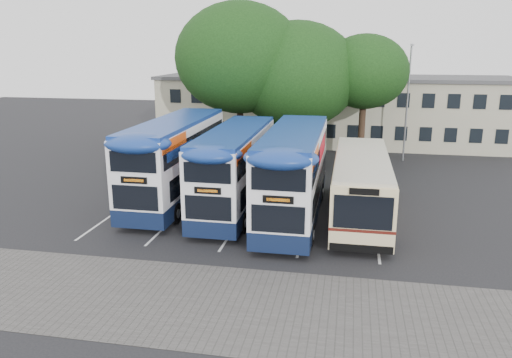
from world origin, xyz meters
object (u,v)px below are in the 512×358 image
object	(u,v)px
tree_right	(365,72)
bus_dd_right	(294,170)
tree_mid	(297,75)
tree_left	(240,58)
lamp_post	(408,97)
bus_dd_mid	(235,166)
bus_single	(361,182)
bus_dd_left	(176,157)

from	to	relation	value
tree_right	bus_dd_right	xyz separation A→B (m)	(-3.64, -13.50, -4.41)
tree_mid	tree_right	world-z (taller)	tree_mid
tree_left	bus_dd_right	xyz separation A→B (m)	(5.63, -12.32, -5.41)
lamp_post	bus_dd_mid	world-z (taller)	lamp_post
bus_dd_right	bus_single	xyz separation A→B (m)	(3.48, 0.80, -0.71)
tree_mid	tree_right	size ratio (longest dim) A/B	1.10
bus_dd_left	bus_dd_mid	distance (m)	3.85
lamp_post	tree_left	xyz separation A→B (m)	(-12.67, -2.89, 2.93)
tree_left	bus_single	xyz separation A→B (m)	(9.11, -11.51, -6.12)
tree_mid	bus_dd_mid	bearing A→B (deg)	-99.15
bus_dd_left	bus_single	size ratio (longest dim) A/B	1.02
lamp_post	bus_dd_left	distance (m)	19.69
tree_mid	tree_right	bearing A→B (deg)	5.00
bus_single	bus_dd_right	bearing A→B (deg)	-166.98
tree_left	tree_right	size ratio (longest dim) A/B	1.24
tree_left	tree_right	world-z (taller)	tree_left
lamp_post	bus_dd_right	distance (m)	16.94
tree_left	tree_right	distance (m)	9.40
bus_dd_left	bus_dd_mid	world-z (taller)	bus_dd_left
tree_left	bus_single	size ratio (longest dim) A/B	1.08
tree_right	bus_dd_mid	world-z (taller)	tree_right
tree_mid	bus_dd_mid	xyz separation A→B (m)	(-1.96, -12.20, -4.27)
tree_left	bus_dd_left	xyz separation A→B (m)	(-1.47, -10.59, -5.38)
bus_dd_left	bus_dd_right	xyz separation A→B (m)	(7.10, -1.72, -0.03)
tree_mid	bus_dd_right	size ratio (longest dim) A/B	0.95
lamp_post	bus_dd_left	world-z (taller)	lamp_post
tree_right	bus_dd_right	world-z (taller)	tree_right
lamp_post	bus_dd_right	bearing A→B (deg)	-114.82
tree_mid	tree_right	distance (m)	5.05
tree_left	bus_dd_right	size ratio (longest dim) A/B	1.07
lamp_post	bus_single	size ratio (longest dim) A/B	0.81
tree_mid	bus_dd_mid	distance (m)	13.07
tree_left	bus_dd_mid	distance (m)	12.91
bus_dd_right	bus_dd_mid	bearing A→B (deg)	165.48
bus_dd_left	bus_dd_mid	bearing A→B (deg)	-12.86
bus_dd_left	bus_single	bearing A→B (deg)	-4.97
tree_left	bus_dd_left	size ratio (longest dim) A/B	1.06
tree_left	lamp_post	bearing A→B (deg)	12.87
tree_left	bus_dd_left	world-z (taller)	tree_left
bus_dd_right	tree_right	bearing A→B (deg)	74.92
bus_dd_mid	bus_single	world-z (taller)	bus_dd_mid
bus_dd_right	bus_single	world-z (taller)	bus_dd_right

